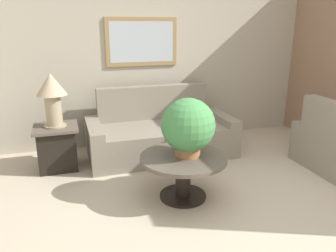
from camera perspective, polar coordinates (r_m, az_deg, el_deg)
name	(u,v)px	position (r m, az deg, el deg)	size (l,w,h in m)	color
ground_plane	(261,229)	(3.24, 15.95, -16.87)	(20.00, 20.00, 0.00)	#BCAD93
wall_back	(169,57)	(5.18, 0.15, 11.87)	(6.45, 0.09, 2.60)	#B2A893
couch_main	(160,134)	(4.69, -1.42, -1.45)	(2.02, 0.97, 0.93)	gray
coffee_table	(183,168)	(3.48, 2.67, -7.26)	(0.91, 0.91, 0.47)	black
side_table	(58,147)	(4.44, -18.68, -3.44)	(0.54, 0.54, 0.56)	black
table_lamp	(52,93)	(4.26, -19.57, 5.47)	(0.37, 0.37, 0.67)	tan
potted_plant_on_table	(188,126)	(3.34, 3.53, -0.05)	(0.56, 0.56, 0.61)	#9E6B42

